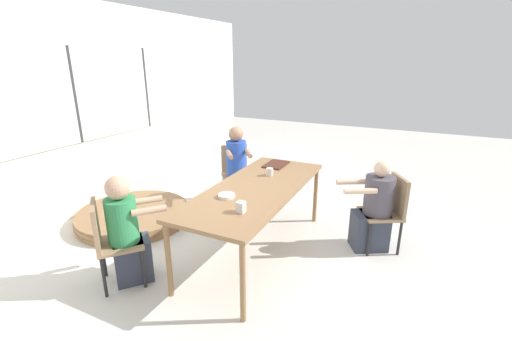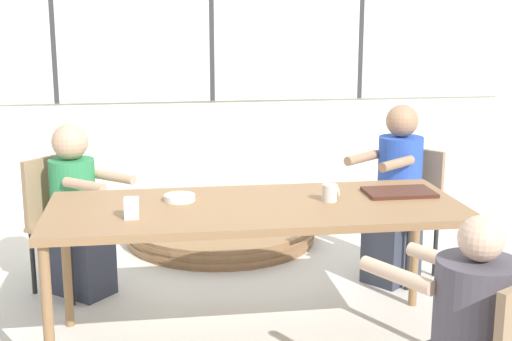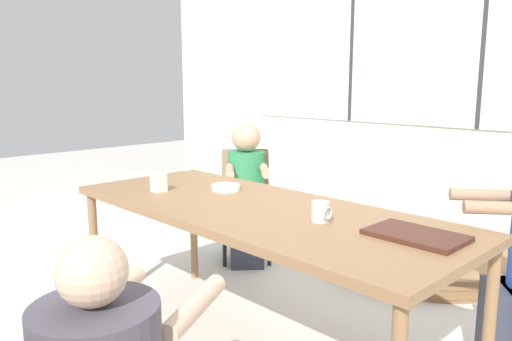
{
  "view_description": "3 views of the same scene",
  "coord_description": "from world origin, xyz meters",
  "px_view_note": "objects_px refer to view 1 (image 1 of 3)",
  "views": [
    {
      "loc": [
        -3.03,
        -1.46,
        2.06
      ],
      "look_at": [
        0.0,
        0.0,
        0.95
      ],
      "focal_mm": 24.0,
      "sensor_mm": 36.0,
      "label": 1
    },
    {
      "loc": [
        -0.51,
        -3.49,
        1.75
      ],
      "look_at": [
        0.0,
        0.0,
        0.95
      ],
      "focal_mm": 50.0,
      "sensor_mm": 36.0,
      "label": 2
    },
    {
      "loc": [
        1.72,
        -1.67,
        1.38
      ],
      "look_at": [
        0.0,
        0.0,
        0.95
      ],
      "focal_mm": 35.0,
      "sensor_mm": 36.0,
      "label": 3
    }
  ],
  "objects_px": {
    "chair_for_woman_green_shirt": "(235,169)",
    "person_man_teal_shirt": "(127,234)",
    "bowl_white_shallow": "(226,196)",
    "folded_table_stack": "(134,215)",
    "person_man_blue_shirt": "(374,211)",
    "milk_carton_small": "(241,207)",
    "chair_for_man_blue_shirt": "(389,207)",
    "coffee_mug": "(270,172)",
    "person_woman_green_shirt": "(237,170)",
    "chair_for_man_teal_shirt": "(108,237)"
  },
  "relations": [
    {
      "from": "person_man_teal_shirt",
      "to": "folded_table_stack",
      "type": "bearing_deg",
      "value": 174.83
    },
    {
      "from": "chair_for_man_teal_shirt",
      "to": "bowl_white_shallow",
      "type": "distance_m",
      "value": 1.14
    },
    {
      "from": "milk_carton_small",
      "to": "folded_table_stack",
      "type": "xyz_separation_m",
      "value": [
        0.61,
        1.95,
        -0.75
      ]
    },
    {
      "from": "chair_for_woman_green_shirt",
      "to": "milk_carton_small",
      "type": "xyz_separation_m",
      "value": [
        -1.79,
        -1.06,
        0.32
      ]
    },
    {
      "from": "bowl_white_shallow",
      "to": "folded_table_stack",
      "type": "bearing_deg",
      "value": 77.44
    },
    {
      "from": "person_man_teal_shirt",
      "to": "milk_carton_small",
      "type": "xyz_separation_m",
      "value": [
        0.37,
        -1.01,
        0.32
      ]
    },
    {
      "from": "chair_for_woman_green_shirt",
      "to": "coffee_mug",
      "type": "height_order",
      "value": "coffee_mug"
    },
    {
      "from": "milk_carton_small",
      "to": "folded_table_stack",
      "type": "bearing_deg",
      "value": 72.64
    },
    {
      "from": "bowl_white_shallow",
      "to": "coffee_mug",
      "type": "bearing_deg",
      "value": -8.81
    },
    {
      "from": "chair_for_woman_green_shirt",
      "to": "person_man_teal_shirt",
      "type": "height_order",
      "value": "person_man_teal_shirt"
    },
    {
      "from": "person_man_teal_shirt",
      "to": "coffee_mug",
      "type": "height_order",
      "value": "person_man_teal_shirt"
    },
    {
      "from": "coffee_mug",
      "to": "bowl_white_shallow",
      "type": "bearing_deg",
      "value": 171.19
    },
    {
      "from": "person_man_teal_shirt",
      "to": "milk_carton_small",
      "type": "bearing_deg",
      "value": 60.8
    },
    {
      "from": "chair_for_man_blue_shirt",
      "to": "person_man_teal_shirt",
      "type": "bearing_deg",
      "value": 99.35
    },
    {
      "from": "person_woman_green_shirt",
      "to": "folded_table_stack",
      "type": "distance_m",
      "value": 1.52
    },
    {
      "from": "chair_for_man_teal_shirt",
      "to": "chair_for_man_blue_shirt",
      "type": "bearing_deg",
      "value": 80.07
    },
    {
      "from": "chair_for_woman_green_shirt",
      "to": "bowl_white_shallow",
      "type": "distance_m",
      "value": 1.75
    },
    {
      "from": "chair_for_man_blue_shirt",
      "to": "person_man_teal_shirt",
      "type": "distance_m",
      "value": 2.74
    },
    {
      "from": "chair_for_man_teal_shirt",
      "to": "person_woman_green_shirt",
      "type": "relative_size",
      "value": 0.73
    },
    {
      "from": "folded_table_stack",
      "to": "chair_for_man_blue_shirt",
      "type": "bearing_deg",
      "value": -76.63
    },
    {
      "from": "coffee_mug",
      "to": "chair_for_man_blue_shirt",
      "type": "bearing_deg",
      "value": -75.97
    },
    {
      "from": "person_woman_green_shirt",
      "to": "coffee_mug",
      "type": "xyz_separation_m",
      "value": [
        -0.64,
        -0.79,
        0.28
      ]
    },
    {
      "from": "chair_for_woman_green_shirt",
      "to": "person_man_teal_shirt",
      "type": "relative_size",
      "value": 0.79
    },
    {
      "from": "person_man_blue_shirt",
      "to": "chair_for_man_blue_shirt",
      "type": "bearing_deg",
      "value": -90.0
    },
    {
      "from": "milk_carton_small",
      "to": "chair_for_woman_green_shirt",
      "type": "bearing_deg",
      "value": 30.57
    },
    {
      "from": "person_man_blue_shirt",
      "to": "milk_carton_small",
      "type": "relative_size",
      "value": 10.27
    },
    {
      "from": "person_man_blue_shirt",
      "to": "milk_carton_small",
      "type": "xyz_separation_m",
      "value": [
        -1.26,
        0.98,
        0.37
      ]
    },
    {
      "from": "chair_for_woman_green_shirt",
      "to": "chair_for_man_teal_shirt",
      "type": "bearing_deg",
      "value": 50.63
    },
    {
      "from": "person_man_teal_shirt",
      "to": "bowl_white_shallow",
      "type": "height_order",
      "value": "person_man_teal_shirt"
    },
    {
      "from": "folded_table_stack",
      "to": "coffee_mug",
      "type": "bearing_deg",
      "value": -77.11
    },
    {
      "from": "person_man_teal_shirt",
      "to": "person_woman_green_shirt",
      "type": "bearing_deg",
      "value": 129.39
    },
    {
      "from": "person_man_teal_shirt",
      "to": "bowl_white_shallow",
      "type": "distance_m",
      "value": 0.99
    },
    {
      "from": "chair_for_man_teal_shirt",
      "to": "milk_carton_small",
      "type": "relative_size",
      "value": 8.49
    },
    {
      "from": "person_man_blue_shirt",
      "to": "coffee_mug",
      "type": "xyz_separation_m",
      "value": [
        -0.24,
        1.15,
        0.36
      ]
    },
    {
      "from": "chair_for_man_teal_shirt",
      "to": "bowl_white_shallow",
      "type": "height_order",
      "value": "chair_for_man_teal_shirt"
    },
    {
      "from": "chair_for_man_teal_shirt",
      "to": "coffee_mug",
      "type": "height_order",
      "value": "coffee_mug"
    },
    {
      "from": "chair_for_man_teal_shirt",
      "to": "bowl_white_shallow",
      "type": "bearing_deg",
      "value": 82.19
    },
    {
      "from": "chair_for_woman_green_shirt",
      "to": "milk_carton_small",
      "type": "height_order",
      "value": "milk_carton_small"
    },
    {
      "from": "milk_carton_small",
      "to": "bowl_white_shallow",
      "type": "height_order",
      "value": "milk_carton_small"
    },
    {
      "from": "chair_for_woman_green_shirt",
      "to": "folded_table_stack",
      "type": "bearing_deg",
      "value": 15.02
    },
    {
      "from": "person_man_blue_shirt",
      "to": "bowl_white_shallow",
      "type": "distance_m",
      "value": 1.67
    },
    {
      "from": "person_man_blue_shirt",
      "to": "person_man_teal_shirt",
      "type": "height_order",
      "value": "person_man_teal_shirt"
    },
    {
      "from": "person_man_teal_shirt",
      "to": "milk_carton_small",
      "type": "distance_m",
      "value": 1.12
    },
    {
      "from": "chair_for_woman_green_shirt",
      "to": "coffee_mug",
      "type": "distance_m",
      "value": 1.22
    },
    {
      "from": "chair_for_man_blue_shirt",
      "to": "person_woman_green_shirt",
      "type": "bearing_deg",
      "value": 52.16
    },
    {
      "from": "milk_carton_small",
      "to": "folded_table_stack",
      "type": "distance_m",
      "value": 2.18
    },
    {
      "from": "person_woman_green_shirt",
      "to": "person_man_teal_shirt",
      "type": "relative_size",
      "value": 1.08
    },
    {
      "from": "person_man_blue_shirt",
      "to": "coffee_mug",
      "type": "bearing_deg",
      "value": 72.68
    },
    {
      "from": "chair_for_woman_green_shirt",
      "to": "person_man_blue_shirt",
      "type": "xyz_separation_m",
      "value": [
        -0.53,
        -2.04,
        -0.05
      ]
    },
    {
      "from": "person_man_blue_shirt",
      "to": "bowl_white_shallow",
      "type": "bearing_deg",
      "value": 99.52
    }
  ]
}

